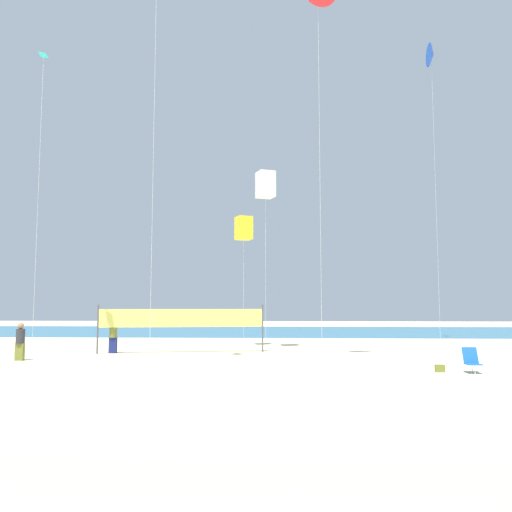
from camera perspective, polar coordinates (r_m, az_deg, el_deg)
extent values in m
plane|color=beige|center=(16.89, -5.50, -13.46)|extent=(120.00, 120.00, 0.00)
cube|color=teal|center=(48.15, -0.03, -8.17)|extent=(120.00, 20.00, 0.01)
cube|color=#B7B7BC|center=(6.76, -19.58, -22.48)|extent=(28.00, 0.44, 0.74)
cube|color=olive|center=(25.09, -24.32, -9.49)|extent=(0.35, 0.21, 0.74)
cylinder|color=#2D2D33|center=(25.05, -24.26, -7.96)|extent=(0.37, 0.37, 0.61)
sphere|color=#997051|center=(25.03, -24.22, -6.95)|extent=(0.27, 0.27, 0.27)
cube|color=navy|center=(27.32, -15.30, -9.36)|extent=(0.37, 0.22, 0.77)
cylinder|color=olive|center=(27.28, -15.27, -7.88)|extent=(0.39, 0.39, 0.64)
sphere|color=tan|center=(27.26, -15.24, -6.91)|extent=(0.29, 0.29, 0.29)
cube|color=#1959B2|center=(20.20, 22.58, -10.83)|extent=(0.52, 0.48, 0.03)
cube|color=#1959B2|center=(20.44, 22.28, -9.98)|extent=(0.52, 0.23, 0.57)
cylinder|color=silver|center=(20.08, 22.74, -11.32)|extent=(0.03, 0.03, 0.32)
cylinder|color=silver|center=(20.35, 22.46, -11.24)|extent=(0.03, 0.03, 0.32)
cylinder|color=#4C4C51|center=(27.09, -16.85, -7.63)|extent=(0.08, 0.08, 2.40)
cylinder|color=#4C4C51|center=(27.09, 0.72, -7.86)|extent=(0.08, 0.08, 2.40)
cube|color=#EAE566|center=(26.76, -8.05, -6.71)|extent=(8.06, 1.56, 0.90)
cube|color=olive|center=(20.18, 19.38, -11.47)|extent=(0.33, 0.17, 0.27)
cylinder|color=silver|center=(20.37, -11.07, 12.75)|extent=(0.01, 0.01, 17.37)
cylinder|color=silver|center=(35.80, 18.98, 6.26)|extent=(0.01, 0.01, 18.82)
cone|color=blue|center=(38.76, 18.53, 20.03)|extent=(0.33, 1.56, 1.56)
cylinder|color=silver|center=(23.73, -22.66, 5.11)|extent=(0.01, 0.01, 13.06)
pyramid|color=#26BFCC|center=(25.70, -22.08, 19.68)|extent=(0.51, 0.51, 0.20)
cylinder|color=silver|center=(22.10, 6.97, 9.04)|extent=(0.01, 0.01, 15.73)
cylinder|color=silver|center=(29.91, -1.37, -3.40)|extent=(0.01, 0.01, 6.80)
cube|color=yellow|center=(30.21, -1.35, 3.05)|extent=(1.12, 1.12, 1.34)
cylinder|color=silver|center=(28.20, 1.06, -1.11)|extent=(0.01, 0.01, 8.94)
cube|color=white|center=(28.87, 1.04, 7.78)|extent=(1.16, 1.16, 1.42)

